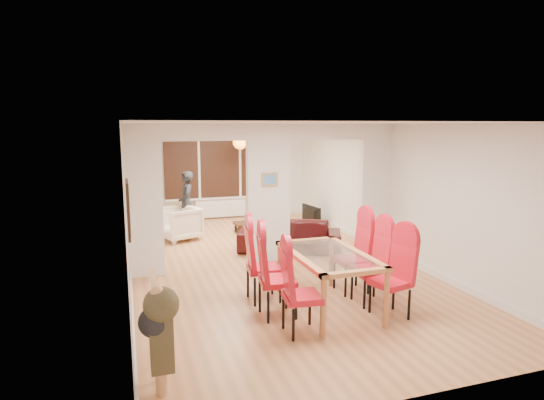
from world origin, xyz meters
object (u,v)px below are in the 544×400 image
dining_chair_rb (370,265)px  dining_chair_rc (352,255)px  dining_table (328,281)px  person (186,204)px  dining_chair_lc (264,262)px  dining_chair_ra (390,276)px  television (308,215)px  dining_chair_lb (278,274)px  sofa (290,237)px  bowl (263,220)px  bottle (260,215)px  dining_chair_la (302,290)px  coffee_table (258,227)px  armchair (179,223)px

dining_chair_rb → dining_chair_rc: bearing=92.9°
dining_table → person: (-1.32, 4.94, 0.35)m
dining_chair_lc → dining_table: bearing=-29.7°
dining_table → dining_chair_ra: bearing=-36.8°
dining_table → television: (1.84, 5.16, -0.16)m
dining_chair_lb → dining_chair_rb: 1.43m
sofa → bowl: (0.00, 1.89, -0.02)m
television → bottle: bottle is taller
dining_chair_rb → sofa: bearing=91.8°
dining_chair_la → coffee_table: size_ratio=1.01×
dining_chair_la → television: (2.47, 5.76, -0.31)m
sofa → television: sofa is taller
bowl → coffee_table: bearing=-157.6°
dining_chair_rc → armchair: size_ratio=1.42×
dining_table → bowl: (0.52, 4.86, -0.13)m
dining_chair_lc → dining_chair_ra: (1.45, -1.08, -0.01)m
bottle → dining_chair_rb: bearing=-87.5°
person → bowl: 1.90m
dining_chair_lc → sofa: bearing=68.6°
person → bottle: person is taller
bowl → person: bearing=177.6°
television → coffee_table: (-1.48, -0.36, -0.12)m
sofa → television: bearing=82.8°
television → bowl: television is taller
dining_chair_ra → bowl: (-0.16, 5.37, -0.29)m
dining_chair_lc → person: (-0.55, 4.37, 0.18)m
dining_chair_lb → bowl: size_ratio=5.54×
bottle → dining_chair_la: bearing=-101.2°
dining_chair_ra → coffee_table: bearing=79.4°
armchair → person: size_ratio=0.54×
dining_chair_lb → person: 5.00m
dining_chair_lb → armchair: bearing=108.2°
television → dining_chair_ra: bearing=160.2°
dining_table → coffee_table: (0.36, 4.79, -0.28)m
dining_chair_la → dining_chair_lc: dining_chair_lc is taller
dining_table → coffee_table: bearing=85.7°
dining_chair_rc → dining_chair_lc: bearing=177.0°
dining_chair_lb → person: bearing=105.2°
dining_table → sofa: 3.02m
sofa → armchair: size_ratio=2.51×
coffee_table → dining_chair_rc: bearing=-86.3°
dining_chair_lc → television: 5.29m
dining_table → coffee_table: size_ratio=1.57×
dining_chair_rc → person: (-1.95, 4.44, 0.17)m
sofa → person: person is taller
dining_chair_rc → bottle: (-0.17, 4.41, -0.20)m
dining_chair_rc → coffee_table: 4.33m
dining_chair_la → dining_chair_lc: size_ratio=0.96×
dining_chair_rc → sofa: (-0.12, 2.47, -0.28)m
dining_chair_rb → television: bearing=76.1°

